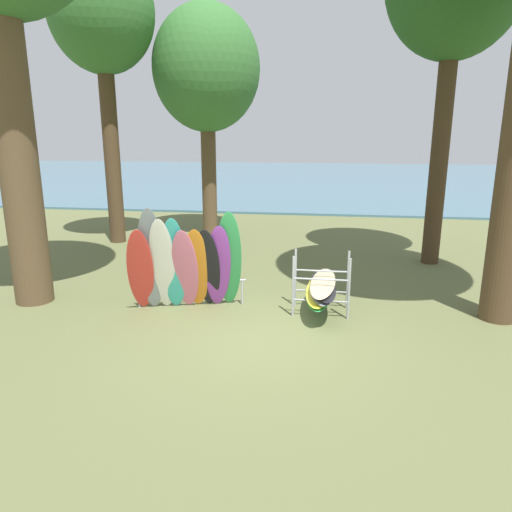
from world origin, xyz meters
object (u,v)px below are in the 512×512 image
Objects in this scene: tree_far_right_back at (102,16)px; board_storage_rack at (321,288)px; tree_far_left_back at (206,71)px; leaning_board_pile at (185,266)px.

tree_far_right_back is 4.25× the size of board_storage_rack.
tree_far_left_back reaches higher than leaning_board_pile.
tree_far_left_back is 0.86× the size of tree_far_right_back.
tree_far_left_back is at bearing 119.73° from board_storage_rack.
board_storage_rack is at bearing -38.83° from tree_far_right_back.
tree_far_right_back is at bearing 125.11° from leaning_board_pile.
tree_far_right_back is at bearing 141.17° from board_storage_rack.
tree_far_right_back reaches higher than leaning_board_pile.
tree_far_right_back is 11.06m from board_storage_rack.
leaning_board_pile is at bearing -172.29° from board_storage_rack.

